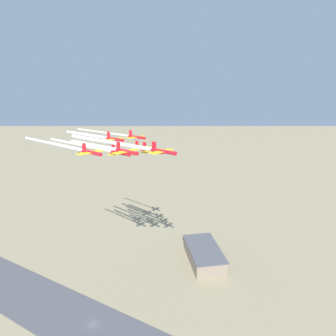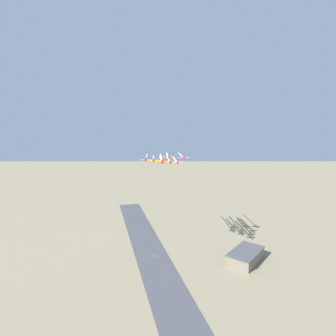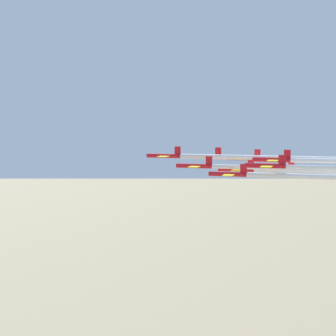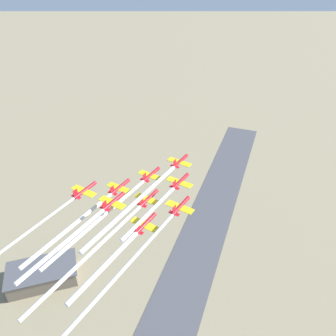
{
  "view_description": "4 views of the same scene",
  "coord_description": "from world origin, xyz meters",
  "px_view_note": "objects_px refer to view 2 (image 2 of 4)",
  "views": [
    {
      "loc": [
        109.21,
        20.42,
        109.31
      ],
      "look_at": [
        28.37,
        33.23,
        86.9
      ],
      "focal_mm": 28.0,
      "sensor_mm": 36.0,
      "label": 1
    },
    {
      "loc": [
        169.53,
        149.95,
        113.22
      ],
      "look_at": [
        26.77,
        37.06,
        87.7
      ],
      "focal_mm": 28.0,
      "sensor_mm": 36.0,
      "label": 2
    },
    {
      "loc": [
        -134.31,
        133.7,
        105.59
      ],
      "look_at": [
        22.65,
        33.17,
        88.86
      ],
      "focal_mm": 70.0,
      "sensor_mm": 36.0,
      "label": 3
    },
    {
      "loc": [
        -8.17,
        -67.58,
        159.85
      ],
      "look_at": [
        21.79,
        32.06,
        89.85
      ],
      "focal_mm": 35.0,
      "sensor_mm": 36.0,
      "label": 4
    }
  ],
  "objects_px": {
    "jet_3": "(177,163)",
    "jet_4": "(162,162)",
    "jet_5": "(146,160)",
    "hangar": "(246,256)",
    "jet_1": "(170,162)",
    "jet_8": "(154,161)",
    "jet_0": "(162,161)",
    "jet_7": "(169,157)",
    "jet_2": "(154,160)",
    "jet_6": "(184,157)"
  },
  "relations": [
    {
      "from": "jet_3",
      "to": "jet_4",
      "type": "xyz_separation_m",
      "value": [
        8.32,
        -9.44,
        0.14
      ]
    },
    {
      "from": "jet_4",
      "to": "jet_5",
      "type": "relative_size",
      "value": 1.0
    },
    {
      "from": "hangar",
      "to": "jet_1",
      "type": "relative_size",
      "value": 4.28
    },
    {
      "from": "jet_1",
      "to": "jet_8",
      "type": "relative_size",
      "value": 1.0
    },
    {
      "from": "jet_1",
      "to": "jet_0",
      "type": "bearing_deg",
      "value": 59.53
    },
    {
      "from": "hangar",
      "to": "jet_7",
      "type": "distance_m",
      "value": 110.11
    },
    {
      "from": "jet_3",
      "to": "jet_8",
      "type": "xyz_separation_m",
      "value": [
        4.45,
        -21.23,
        0.24
      ]
    },
    {
      "from": "hangar",
      "to": "jet_1",
      "type": "distance_m",
      "value": 109.42
    },
    {
      "from": "jet_5",
      "to": "jet_8",
      "type": "bearing_deg",
      "value": -120.47
    },
    {
      "from": "jet_8",
      "to": "jet_0",
      "type": "bearing_deg",
      "value": 101.09
    },
    {
      "from": "jet_0",
      "to": "jet_2",
      "type": "bearing_deg",
      "value": -59.53
    },
    {
      "from": "jet_1",
      "to": "jet_2",
      "type": "xyz_separation_m",
      "value": [
        8.32,
        -9.44,
        1.74
      ]
    },
    {
      "from": "jet_6",
      "to": "jet_8",
      "type": "bearing_deg",
      "value": 0.0
    },
    {
      "from": "jet_3",
      "to": "jet_5",
      "type": "bearing_deg",
      "value": 0.0
    },
    {
      "from": "jet_6",
      "to": "jet_2",
      "type": "bearing_deg",
      "value": 40.36
    },
    {
      "from": "jet_1",
      "to": "jet_6",
      "type": "height_order",
      "value": "jet_6"
    },
    {
      "from": "jet_6",
      "to": "jet_7",
      "type": "relative_size",
      "value": 1.0
    },
    {
      "from": "jet_0",
      "to": "jet_7",
      "type": "bearing_deg",
      "value": -101.09
    },
    {
      "from": "hangar",
      "to": "jet_6",
      "type": "xyz_separation_m",
      "value": [
        31.89,
        -44.56,
        86.56
      ]
    },
    {
      "from": "jet_0",
      "to": "jet_4",
      "type": "distance_m",
      "value": 21.67
    },
    {
      "from": "jet_0",
      "to": "jet_7",
      "type": "height_order",
      "value": "jet_0"
    },
    {
      "from": "jet_1",
      "to": "jet_8",
      "type": "xyz_separation_m",
      "value": [
        -7.73,
        -23.58,
        -1.17
      ]
    },
    {
      "from": "jet_5",
      "to": "jet_0",
      "type": "bearing_deg",
      "value": 120.47
    },
    {
      "from": "jet_4",
      "to": "jet_7",
      "type": "xyz_separation_m",
      "value": [
        -12.19,
        -2.35,
        3.44
      ]
    },
    {
      "from": "jet_2",
      "to": "jet_3",
      "type": "relative_size",
      "value": 1.0
    },
    {
      "from": "jet_2",
      "to": "jet_5",
      "type": "height_order",
      "value": "jet_2"
    },
    {
      "from": "jet_8",
      "to": "jet_2",
      "type": "bearing_deg",
      "value": 90.0
    },
    {
      "from": "jet_1",
      "to": "jet_4",
      "type": "xyz_separation_m",
      "value": [
        -3.87,
        -11.79,
        -1.26
      ]
    },
    {
      "from": "jet_4",
      "to": "jet_6",
      "type": "relative_size",
      "value": 1.0
    },
    {
      "from": "jet_0",
      "to": "jet_7",
      "type": "xyz_separation_m",
      "value": [
        -28.24,
        -16.49,
        -0.02
      ]
    },
    {
      "from": "jet_8",
      "to": "jet_1",
      "type": "bearing_deg",
      "value": 120.47
    },
    {
      "from": "jet_2",
      "to": "jet_3",
      "type": "xyz_separation_m",
      "value": [
        -20.5,
        7.09,
        -3.15
      ]
    },
    {
      "from": "jet_5",
      "to": "jet_6",
      "type": "xyz_separation_m",
      "value": [
        -28.82,
        16.53,
        0.61
      ]
    },
    {
      "from": "hangar",
      "to": "jet_7",
      "type": "height_order",
      "value": "jet_7"
    },
    {
      "from": "jet_6",
      "to": "jet_3",
      "type": "bearing_deg",
      "value": 59.53
    },
    {
      "from": "jet_1",
      "to": "jet_8",
      "type": "bearing_deg",
      "value": -59.53
    },
    {
      "from": "jet_8",
      "to": "jet_7",
      "type": "bearing_deg",
      "value": -180.0
    },
    {
      "from": "jet_4",
      "to": "jet_7",
      "type": "bearing_deg",
      "value": -120.47
    },
    {
      "from": "jet_5",
      "to": "hangar",
      "type": "bearing_deg",
      "value": -176.56
    },
    {
      "from": "jet_6",
      "to": "hangar",
      "type": "bearing_deg",
      "value": 174.21
    },
    {
      "from": "jet_0",
      "to": "jet_3",
      "type": "height_order",
      "value": "jet_0"
    },
    {
      "from": "jet_0",
      "to": "jet_5",
      "type": "relative_size",
      "value": 1.0
    },
    {
      "from": "jet_6",
      "to": "jet_8",
      "type": "distance_m",
      "value": 25.32
    },
    {
      "from": "jet_1",
      "to": "jet_4",
      "type": "height_order",
      "value": "jet_1"
    },
    {
      "from": "jet_2",
      "to": "jet_8",
      "type": "distance_m",
      "value": 21.59
    },
    {
      "from": "jet_5",
      "to": "jet_6",
      "type": "relative_size",
      "value": 1.0
    },
    {
      "from": "jet_1",
      "to": "jet_6",
      "type": "xyz_separation_m",
      "value": [
        -24.37,
        -4.7,
        1.61
      ]
    },
    {
      "from": "jet_3",
      "to": "jet_7",
      "type": "height_order",
      "value": "jet_7"
    },
    {
      "from": "jet_0",
      "to": "jet_4",
      "type": "bearing_deg",
      "value": -90.0
    },
    {
      "from": "jet_2",
      "to": "jet_8",
      "type": "bearing_deg",
      "value": -90.0
    }
  ]
}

